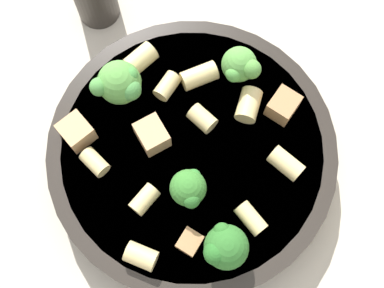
{
  "coord_description": "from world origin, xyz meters",
  "views": [
    {
      "loc": [
        -0.08,
        0.09,
        0.41
      ],
      "look_at": [
        0.0,
        0.0,
        0.05
      ],
      "focal_mm": 45.0,
      "sensor_mm": 36.0,
      "label": 1
    }
  ],
  "objects_px": {
    "rigatoni_3": "(286,163)",
    "rigatoni_7": "(249,105)",
    "rigatoni_0": "(199,76)",
    "broccoli_floret_0": "(225,247)",
    "rigatoni_9": "(251,218)",
    "chicken_chunk_0": "(283,106)",
    "chicken_chunk_1": "(190,242)",
    "broccoli_floret_2": "(189,189)",
    "broccoli_floret_1": "(240,66)",
    "rigatoni_5": "(146,201)",
    "chicken_chunk_2": "(76,132)",
    "chicken_chunk_3": "(152,135)",
    "rigatoni_4": "(167,86)",
    "rigatoni_6": "(202,118)",
    "broccoli_floret_3": "(117,86)",
    "rigatoni_1": "(141,256)",
    "rigatoni_8": "(141,59)",
    "pasta_bowl": "(192,153)",
    "rigatoni_2": "(95,162)"
  },
  "relations": [
    {
      "from": "broccoli_floret_3",
      "to": "rigatoni_4",
      "type": "relative_size",
      "value": 1.75
    },
    {
      "from": "chicken_chunk_0",
      "to": "rigatoni_8",
      "type": "bearing_deg",
      "value": 19.79
    },
    {
      "from": "rigatoni_1",
      "to": "chicken_chunk_3",
      "type": "height_order",
      "value": "chicken_chunk_3"
    },
    {
      "from": "broccoli_floret_1",
      "to": "chicken_chunk_2",
      "type": "height_order",
      "value": "broccoli_floret_1"
    },
    {
      "from": "pasta_bowl",
      "to": "rigatoni_8",
      "type": "height_order",
      "value": "rigatoni_8"
    },
    {
      "from": "rigatoni_2",
      "to": "rigatoni_7",
      "type": "height_order",
      "value": "rigatoni_7"
    },
    {
      "from": "broccoli_floret_0",
      "to": "rigatoni_2",
      "type": "distance_m",
      "value": 0.12
    },
    {
      "from": "rigatoni_0",
      "to": "chicken_chunk_2",
      "type": "relative_size",
      "value": 1.27
    },
    {
      "from": "broccoli_floret_2",
      "to": "rigatoni_2",
      "type": "height_order",
      "value": "broccoli_floret_2"
    },
    {
      "from": "rigatoni_8",
      "to": "chicken_chunk_2",
      "type": "bearing_deg",
      "value": 93.06
    },
    {
      "from": "rigatoni_1",
      "to": "chicken_chunk_3",
      "type": "relative_size",
      "value": 0.92
    },
    {
      "from": "broccoli_floret_1",
      "to": "broccoli_floret_3",
      "type": "distance_m",
      "value": 0.1
    },
    {
      "from": "rigatoni_6",
      "to": "chicken_chunk_3",
      "type": "distance_m",
      "value": 0.04
    },
    {
      "from": "chicken_chunk_3",
      "to": "rigatoni_3",
      "type": "bearing_deg",
      "value": -152.42
    },
    {
      "from": "rigatoni_5",
      "to": "rigatoni_7",
      "type": "height_order",
      "value": "rigatoni_7"
    },
    {
      "from": "broccoli_floret_3",
      "to": "rigatoni_3",
      "type": "height_order",
      "value": "broccoli_floret_3"
    },
    {
      "from": "rigatoni_2",
      "to": "chicken_chunk_1",
      "type": "distance_m",
      "value": 0.1
    },
    {
      "from": "rigatoni_8",
      "to": "chicken_chunk_3",
      "type": "xyz_separation_m",
      "value": [
        -0.05,
        0.05,
        0.0
      ]
    },
    {
      "from": "broccoli_floret_2",
      "to": "rigatoni_7",
      "type": "xyz_separation_m",
      "value": [
        0.01,
        -0.09,
        -0.02
      ]
    },
    {
      "from": "rigatoni_4",
      "to": "rigatoni_9",
      "type": "bearing_deg",
      "value": 160.58
    },
    {
      "from": "broccoli_floret_0",
      "to": "rigatoni_5",
      "type": "height_order",
      "value": "broccoli_floret_0"
    },
    {
      "from": "broccoli_floret_2",
      "to": "chicken_chunk_1",
      "type": "xyz_separation_m",
      "value": [
        -0.02,
        0.03,
        -0.02
      ]
    },
    {
      "from": "rigatoni_0",
      "to": "chicken_chunk_0",
      "type": "distance_m",
      "value": 0.07
    },
    {
      "from": "rigatoni_3",
      "to": "chicken_chunk_0",
      "type": "distance_m",
      "value": 0.05
    },
    {
      "from": "rigatoni_0",
      "to": "rigatoni_1",
      "type": "bearing_deg",
      "value": 113.25
    },
    {
      "from": "rigatoni_3",
      "to": "rigatoni_7",
      "type": "distance_m",
      "value": 0.06
    },
    {
      "from": "rigatoni_9",
      "to": "chicken_chunk_0",
      "type": "xyz_separation_m",
      "value": [
        0.04,
        -0.09,
        0.0
      ]
    },
    {
      "from": "rigatoni_0",
      "to": "broccoli_floret_0",
      "type": "bearing_deg",
      "value": 136.91
    },
    {
      "from": "rigatoni_0",
      "to": "rigatoni_1",
      "type": "xyz_separation_m",
      "value": [
        -0.06,
        0.14,
        -0.0
      ]
    },
    {
      "from": "pasta_bowl",
      "to": "rigatoni_6",
      "type": "distance_m",
      "value": 0.03
    },
    {
      "from": "rigatoni_0",
      "to": "chicken_chunk_0",
      "type": "bearing_deg",
      "value": -162.06
    },
    {
      "from": "broccoli_floret_1",
      "to": "rigatoni_7",
      "type": "height_order",
      "value": "broccoli_floret_1"
    },
    {
      "from": "rigatoni_3",
      "to": "chicken_chunk_2",
      "type": "bearing_deg",
      "value": 31.06
    },
    {
      "from": "rigatoni_7",
      "to": "rigatoni_8",
      "type": "height_order",
      "value": "same"
    },
    {
      "from": "rigatoni_9",
      "to": "chicken_chunk_1",
      "type": "bearing_deg",
      "value": 60.54
    },
    {
      "from": "rigatoni_0",
      "to": "rigatoni_5",
      "type": "height_order",
      "value": "rigatoni_0"
    },
    {
      "from": "chicken_chunk_1",
      "to": "broccoli_floret_2",
      "type": "bearing_deg",
      "value": -48.96
    },
    {
      "from": "rigatoni_7",
      "to": "chicken_chunk_2",
      "type": "height_order",
      "value": "chicken_chunk_2"
    },
    {
      "from": "broccoli_floret_1",
      "to": "rigatoni_5",
      "type": "bearing_deg",
      "value": 95.51
    },
    {
      "from": "rigatoni_3",
      "to": "rigatoni_5",
      "type": "height_order",
      "value": "rigatoni_3"
    },
    {
      "from": "chicken_chunk_2",
      "to": "rigatoni_0",
      "type": "bearing_deg",
      "value": -113.14
    },
    {
      "from": "rigatoni_3",
      "to": "broccoli_floret_1",
      "type": "bearing_deg",
      "value": -25.81
    },
    {
      "from": "rigatoni_2",
      "to": "chicken_chunk_3",
      "type": "distance_m",
      "value": 0.05
    },
    {
      "from": "rigatoni_6",
      "to": "chicken_chunk_0",
      "type": "bearing_deg",
      "value": -131.14
    },
    {
      "from": "rigatoni_2",
      "to": "chicken_chunk_0",
      "type": "relative_size",
      "value": 0.94
    },
    {
      "from": "broccoli_floret_2",
      "to": "chicken_chunk_2",
      "type": "height_order",
      "value": "broccoli_floret_2"
    },
    {
      "from": "rigatoni_2",
      "to": "chicken_chunk_2",
      "type": "relative_size",
      "value": 0.95
    },
    {
      "from": "rigatoni_3",
      "to": "chicken_chunk_1",
      "type": "bearing_deg",
      "value": 78.62
    },
    {
      "from": "rigatoni_1",
      "to": "rigatoni_5",
      "type": "distance_m",
      "value": 0.04
    },
    {
      "from": "broccoli_floret_1",
      "to": "rigatoni_5",
      "type": "height_order",
      "value": "broccoli_floret_1"
    }
  ]
}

